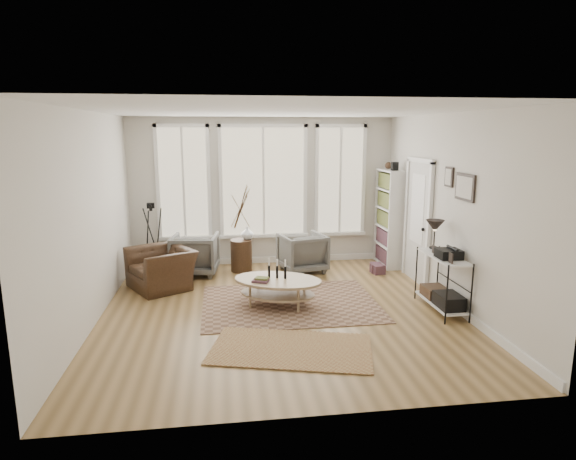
{
  "coord_description": "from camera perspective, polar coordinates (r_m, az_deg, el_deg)",
  "views": [
    {
      "loc": [
        -0.8,
        -6.74,
        2.61
      ],
      "look_at": [
        0.2,
        0.6,
        1.1
      ],
      "focal_mm": 30.0,
      "sensor_mm": 36.0,
      "label": 1
    }
  ],
  "objects": [
    {
      "name": "door",
      "position": [
        8.71,
        15.13,
        1.28
      ],
      "size": [
        0.09,
        1.06,
        2.22
      ],
      "color": "silver",
      "rests_on": "ground"
    },
    {
      "name": "book_stack_far",
      "position": [
        9.23,
        10.57,
        -4.55
      ],
      "size": [
        0.25,
        0.29,
        0.17
      ],
      "primitive_type": "cube",
      "rotation": [
        0.0,
        0.0,
        0.16
      ],
      "color": "maroon",
      "rests_on": "ground"
    },
    {
      "name": "rug_runner",
      "position": [
        6.06,
        0.37,
        -13.87
      ],
      "size": [
        2.16,
        1.54,
        0.01
      ],
      "primitive_type": "cube",
      "rotation": [
        0.0,
        0.0,
        -0.26
      ],
      "color": "brown",
      "rests_on": "ground"
    },
    {
      "name": "rug_main",
      "position": [
        7.55,
        0.26,
        -8.67
      ],
      "size": [
        2.69,
        2.03,
        0.01
      ],
      "primitive_type": "cube",
      "rotation": [
        0.0,
        0.0,
        0.01
      ],
      "color": "brown",
      "rests_on": "ground"
    },
    {
      "name": "low_shelf",
      "position": [
        7.49,
        17.8,
        -5.32
      ],
      "size": [
        0.38,
        1.08,
        1.3
      ],
      "color": "white",
      "rests_on": "ground"
    },
    {
      "name": "side_table",
      "position": [
        9.1,
        -5.61,
        0.11
      ],
      "size": [
        0.41,
        0.41,
        1.7
      ],
      "color": "#3B2617",
      "rests_on": "ground"
    },
    {
      "name": "armchair_right",
      "position": [
        9.15,
        1.71,
        -2.67
      ],
      "size": [
        0.96,
        0.97,
        0.74
      ],
      "primitive_type": "imported",
      "rotation": [
        0.0,
        0.0,
        3.38
      ],
      "color": "#61615C",
      "rests_on": "ground"
    },
    {
      "name": "coffee_table",
      "position": [
        7.36,
        -1.3,
        -6.53
      ],
      "size": [
        1.56,
        1.29,
        0.62
      ],
      "color": "tan",
      "rests_on": "ground"
    },
    {
      "name": "bookcase",
      "position": [
        9.68,
        11.9,
        1.42
      ],
      "size": [
        0.31,
        0.85,
        2.06
      ],
      "color": "white",
      "rests_on": "ground"
    },
    {
      "name": "tripod_camera",
      "position": [
        9.1,
        -15.73,
        -1.49
      ],
      "size": [
        0.48,
        0.48,
        1.37
      ],
      "color": "black",
      "rests_on": "ground"
    },
    {
      "name": "armchair_left",
      "position": [
        9.13,
        -10.95,
        -2.82
      ],
      "size": [
        0.91,
        0.93,
        0.76
      ],
      "primitive_type": "imported",
      "rotation": [
        0.0,
        0.0,
        3.02
      ],
      "color": "#61615C",
      "rests_on": "ground"
    },
    {
      "name": "bay_window",
      "position": [
        9.55,
        -2.92,
        5.48
      ],
      "size": [
        4.14,
        0.12,
        2.24
      ],
      "color": "tan",
      "rests_on": "ground"
    },
    {
      "name": "wall_art",
      "position": [
        7.34,
        19.77,
        5.1
      ],
      "size": [
        0.04,
        0.88,
        0.44
      ],
      "color": "black",
      "rests_on": "ground"
    },
    {
      "name": "accent_chair",
      "position": [
        8.47,
        -14.77,
        -4.42
      ],
      "size": [
        1.37,
        1.32,
        0.68
      ],
      "primitive_type": "imported",
      "rotation": [
        0.0,
        0.0,
        -1.04
      ],
      "color": "#3B2617",
      "rests_on": "ground"
    },
    {
      "name": "book_stack_near",
      "position": [
        9.31,
        10.41,
        -4.42
      ],
      "size": [
        0.24,
        0.29,
        0.17
      ],
      "primitive_type": "cube",
      "rotation": [
        0.0,
        0.0,
        -0.16
      ],
      "color": "maroon",
      "rests_on": "ground"
    },
    {
      "name": "room",
      "position": [
        6.92,
        -0.83,
        1.66
      ],
      "size": [
        5.5,
        5.54,
        2.9
      ],
      "color": "olive",
      "rests_on": "ground"
    },
    {
      "name": "vase",
      "position": [
        9.17,
        -4.86,
        -0.35
      ],
      "size": [
        0.24,
        0.24,
        0.24
      ],
      "primitive_type": "imported",
      "rotation": [
        0.0,
        0.0,
        0.01
      ],
      "color": "silver",
      "rests_on": "side_table"
    }
  ]
}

